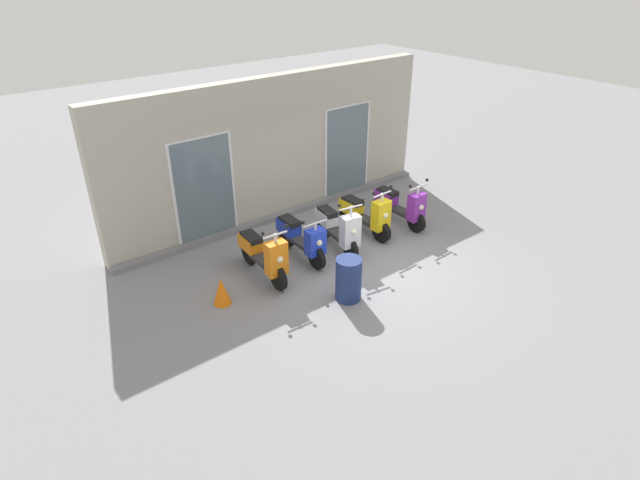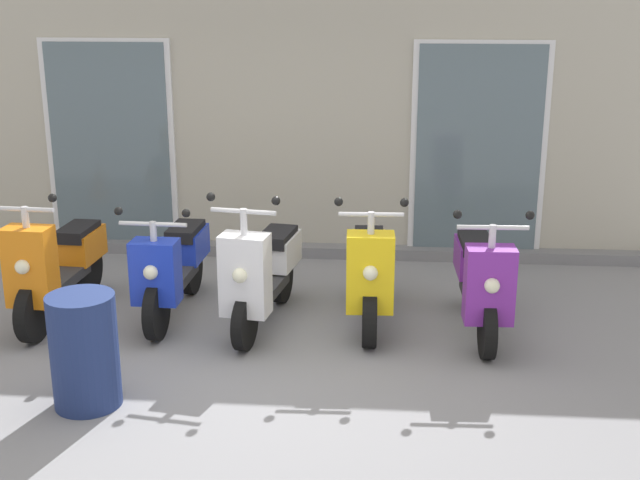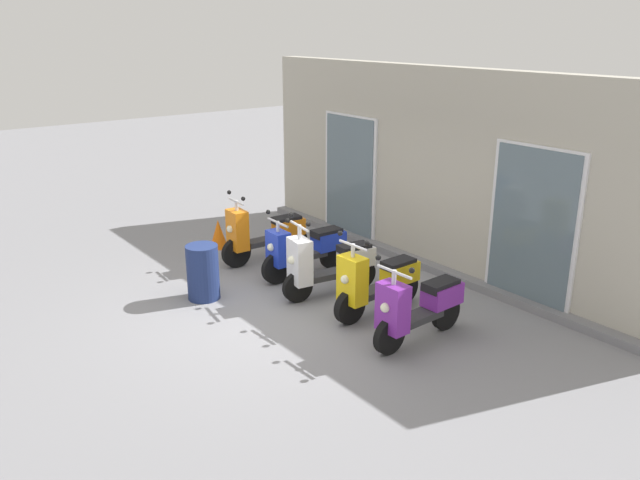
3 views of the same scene
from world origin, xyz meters
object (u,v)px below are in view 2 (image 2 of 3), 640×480
object	(u,v)px
scooter_white	(263,271)
scooter_yellow	(369,272)
scooter_blue	(174,265)
trash_bin	(84,351)
scooter_purple	(481,279)
scooter_orange	(58,265)

from	to	relation	value
scooter_white	scooter_yellow	xyz separation A→B (m)	(0.90, 0.14, -0.03)
scooter_blue	trash_bin	distance (m)	1.71
scooter_blue	scooter_purple	distance (m)	2.66
scooter_white	scooter_yellow	bearing A→B (deg)	8.76
scooter_purple	scooter_blue	bearing A→B (deg)	175.72
scooter_orange	scooter_blue	world-z (taller)	scooter_orange
scooter_blue	trash_bin	xyz separation A→B (m)	(-0.21, -1.69, -0.05)
scooter_yellow	trash_bin	distance (m)	2.54
scooter_white	scooter_orange	bearing A→B (deg)	178.65
scooter_white	scooter_purple	distance (m)	1.83
scooter_orange	scooter_yellow	size ratio (longest dim) A/B	1.06
scooter_yellow	trash_bin	bearing A→B (deg)	-139.56
scooter_yellow	scooter_purple	size ratio (longest dim) A/B	1.01
scooter_orange	scooter_purple	xyz separation A→B (m)	(3.64, -0.05, -0.01)
scooter_orange	scooter_yellow	distance (m)	2.71
scooter_yellow	scooter_blue	bearing A→B (deg)	178.33
scooter_orange	scooter_white	world-z (taller)	scooter_white
scooter_blue	scooter_orange	bearing A→B (deg)	-171.57
scooter_orange	scooter_blue	xyz separation A→B (m)	(0.99, 0.15, -0.03)
scooter_white	scooter_yellow	world-z (taller)	scooter_white
scooter_yellow	trash_bin	size ratio (longest dim) A/B	1.87
scooter_orange	scooter_yellow	world-z (taller)	scooter_orange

